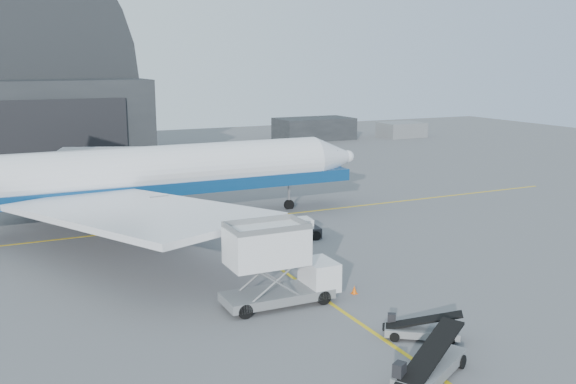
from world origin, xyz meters
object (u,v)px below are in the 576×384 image
airliner (127,176)px  catering_truck (276,266)px  belt_loader_a (430,366)px  belt_loader_b (421,330)px  pushback_tug (298,231)px

airliner → catering_truck: (4.02, -22.73, -2.10)m
airliner → belt_loader_a: size_ratio=8.98×
belt_loader_a → belt_loader_b: (2.34, 3.76, -0.14)m
belt_loader_a → catering_truck: bearing=74.0°
catering_truck → belt_loader_a: catering_truck is taller
catering_truck → pushback_tug: bearing=58.9°
pushback_tug → airliner: bearing=145.6°
airliner → pushback_tug: airliner is taller
belt_loader_b → belt_loader_a: bearing=-86.9°
pushback_tug → belt_loader_a: belt_loader_a is taller
catering_truck → belt_loader_a: 11.85m
belt_loader_a → belt_loader_b: 4.43m
catering_truck → pushback_tug: 14.90m
airliner → catering_truck: size_ratio=6.55×
belt_loader_a → belt_loader_b: size_ratio=1.31×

